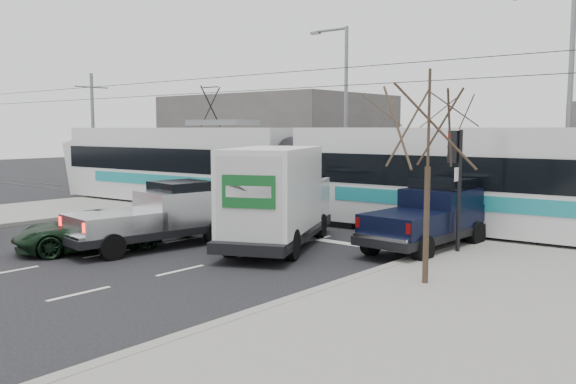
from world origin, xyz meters
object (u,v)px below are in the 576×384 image
Objects in this scene: box_truck at (277,198)px; green_car at (89,230)px; street_lamp_near at (565,93)px; bare_tree at (429,128)px; navy_pickup at (431,215)px; tram at (299,171)px; silver_pickup at (162,215)px; traffic_signal at (456,164)px; street_lamp_far at (343,103)px.

green_car is (-4.23, -4.06, -0.96)m from box_truck.
street_lamp_near is 12.01m from box_truck.
bare_tree is 11.00m from green_car.
bare_tree is at bearing -88.58° from street_lamp_near.
navy_pickup is (3.91, 2.87, -0.50)m from box_truck.
street_lamp_near is 0.32× the size of tram.
silver_pickup is at bearing -125.65° from street_lamp_near.
street_lamp_near is 2.02× the size of green_car.
tram reaches higher than silver_pickup.
silver_pickup is at bearing -149.51° from traffic_signal.
navy_pickup is at bearing 44.49° from silver_pickup.
tram is at bearing 102.03° from silver_pickup.
street_lamp_near and street_lamp_far have the same top height.
silver_pickup is (2.80, -14.13, -4.09)m from street_lamp_far.
silver_pickup is 8.55m from navy_pickup.
green_car is at bearing -160.84° from box_truck.
box_truck is (3.49, -5.46, -0.44)m from tram.
traffic_signal is at bearing -21.28° from navy_pickup.
navy_pickup is (-1.80, -7.08, -4.03)m from street_lamp_near.
street_lamp_near reaches higher than bare_tree.
traffic_signal is at bearing -24.02° from tram.
box_truck is at bearing 44.36° from silver_pickup.
green_car is (-9.10, -6.51, -2.12)m from traffic_signal.
street_lamp_far reaches higher than tram.
street_lamp_near is at bearing 35.51° from box_truck.
street_lamp_near reaches higher than silver_pickup.
bare_tree is at bearing -40.66° from tram.
street_lamp_near is at bearing 83.59° from traffic_signal.
silver_pickup is 0.88× the size of box_truck.
traffic_signal is 0.81× the size of green_car.
street_lamp_far is (-11.79, 13.50, 1.32)m from bare_tree.
silver_pickup is at bearing -141.34° from navy_pickup.
navy_pickup is at bearing 156.25° from traffic_signal.
silver_pickup is (-8.99, -0.63, -2.77)m from bare_tree.
bare_tree is 1.12× the size of green_car.
green_car is at bearing -125.36° from street_lamp_near.
traffic_signal is 0.54× the size of box_truck.
bare_tree reaches higher than navy_pickup.
street_lamp_near reaches higher than traffic_signal.
traffic_signal is 0.68× the size of navy_pickup.
street_lamp_far is at bearing 105.31° from tram.
street_lamp_far is 1.53× the size of silver_pickup.
navy_pickup is (-2.09, 4.42, -2.71)m from bare_tree.
box_truck is 1.51× the size of green_car.
silver_pickup is at bearing 78.50° from green_car.
street_lamp_near is 1.00× the size of street_lamp_far.
street_lamp_near reaches higher than green_car.
silver_pickup reaches higher than green_car.
box_truck is at bearing -153.28° from traffic_signal.
street_lamp_near reaches higher than box_truck.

